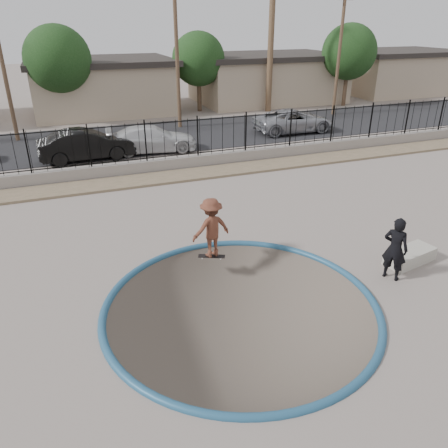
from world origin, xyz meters
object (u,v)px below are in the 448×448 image
skateboard (212,256)px  car_b (86,145)px  car_d (294,121)px  car_c (152,139)px  skater (211,231)px  concrete_ledge (410,256)px  videographer (395,249)px

skateboard → car_b: bearing=126.8°
skateboard → car_d: car_d is taller
car_c → car_d: car_d is taller
skateboard → car_d: (10.22, 13.40, 0.69)m
skater → car_b: bearing=-86.3°
skateboard → concrete_ledge: bearing=1.4°
skateboard → car_c: bearing=110.5°
skater → concrete_ledge: 5.96m
car_b → car_d: car_b is taller
skater → skateboard: (0.00, -0.00, -0.86)m
skateboard → car_c: size_ratio=0.17×
videographer → car_c: videographer is taller
skateboard → car_b: car_b is taller
concrete_ledge → car_d: (4.78, 15.73, 0.55)m
videographer → car_d: size_ratio=0.36×
skater → concrete_ledge: skater is taller
skater → skateboard: bearing=81.4°
skater → car_d: 16.86m
skater → car_d: (10.22, 13.40, -0.18)m
skateboard → videographer: (4.33, -2.83, 0.86)m
skater → videographer: skater is taller
skater → videographer: bearing=138.3°
car_b → car_d: 12.89m
concrete_ledge → skater: bearing=156.8°
concrete_ledge → car_b: (-8.01, 14.16, 0.61)m
skater → car_c: skater is taller
car_b → videographer: bearing=-158.8°
car_d → videographer: bearing=161.4°
skater → car_c: size_ratio=0.39×
skateboard → car_c: 12.20m
videographer → concrete_ledge: videographer is taller
skater → skateboard: size_ratio=2.23×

